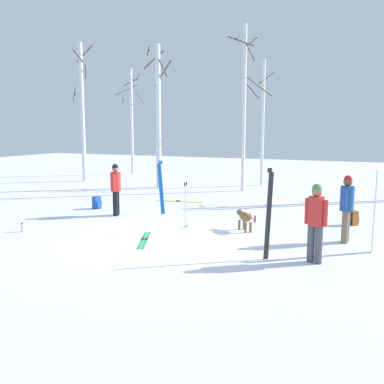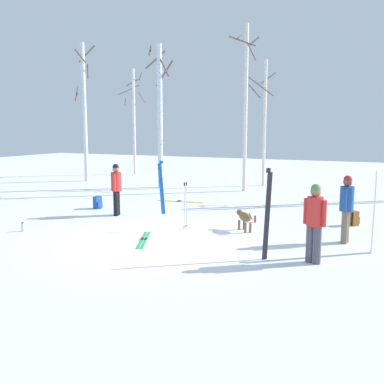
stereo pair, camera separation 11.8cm
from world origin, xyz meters
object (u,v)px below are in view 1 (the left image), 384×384
Objects in this scene: person_0 at (347,204)px; ski_pair_planted_2 at (161,188)px; backpack_0 at (353,218)px; water_bottle_1 at (255,219)px; birch_tree_0 at (82,110)px; backpack_1 at (97,203)px; dog at (244,217)px; ski_pair_planted_1 at (374,212)px; water_bottle_0 at (22,227)px; birch_tree_3 at (244,106)px; person_1 at (116,186)px; ski_pair_lying_1 at (179,201)px; ski_poles_0 at (186,204)px; person_2 at (316,218)px; birch_tree_4 at (262,121)px; ski_pair_planted_0 at (269,214)px; birch_tree_1 at (132,119)px; birch_tree_2 at (158,113)px; ski_pair_lying_0 at (144,240)px.

person_0 is 0.95× the size of ski_pair_planted_2.
water_bottle_1 is at bearing -163.39° from backpack_0.
water_bottle_1 is 13.58m from birch_tree_0.
backpack_1 is at bearing -48.97° from birch_tree_0.
ski_pair_planted_1 is (3.37, -0.88, 0.57)m from dog.
person_0 is at bearing -3.28° from dog.
water_bottle_0 is 0.04× the size of birch_tree_3.
backpack_0 is (7.27, 1.70, -0.77)m from person_1.
ski_pair_lying_1 is 1.40× the size of ski_poles_0.
birch_tree_0 is at bearing 158.94° from backpack_0.
birch_tree_0 is 9.05m from birch_tree_3.
person_2 is at bearing -43.62° from ski_pair_lying_1.
birch_tree_4 reaches higher than person_0.
person_2 is at bearing -21.66° from backpack_1.
birch_tree_0 is 0.99× the size of birch_tree_3.
ski_poles_0 is 6.36× the size of water_bottle_1.
person_1 is at bearing 155.42° from ski_pair_planted_0.
ski_poles_0 is (-1.61, -0.46, 0.34)m from dog.
birch_tree_4 reaches higher than person_2.
birch_tree_1 is (-9.39, 12.14, 2.71)m from ski_poles_0.
ski_pair_planted_1 is at bearing -47.65° from person_0.
ski_pair_planted_1 is at bearing -4.81° from ski_poles_0.
birch_tree_0 is (-14.22, 5.48, 3.60)m from backpack_0.
ski_pair_lying_1 is 5.65m from birch_tree_3.
birch_tree_1 reaches higher than ski_pair_planted_2.
birch_tree_1 is at bearing 136.29° from water_bottle_1.
dog is at bearing 176.72° from person_0.
ski_pair_lying_1 is at bearing 166.54° from backpack_0.
water_bottle_1 is 0.03× the size of birch_tree_2.
person_2 is 0.23× the size of birch_tree_3.
ski_pair_lying_1 is (-3.80, 3.59, -0.38)m from dog.
ski_pair_planted_2 is at bearing -97.49° from birch_tree_4.
birch_tree_1 is at bearing 126.25° from ski_pair_planted_2.
ski_pair_planted_1 is at bearing -29.45° from birch_tree_0.
birch_tree_3 reaches higher than backpack_0.
ski_pair_planted_2 reaches higher than person_0.
birch_tree_4 is (-4.86, 9.83, 2.24)m from person_0.
ski_pair_lying_0 is at bearing -43.86° from person_1.
ski_pair_lying_1 is 4.65m from ski_poles_0.
backpack_1 is 2.07× the size of water_bottle_1.
birch_tree_3 is at bearing 124.76° from ski_pair_planted_1.
person_2 is 19.34m from birch_tree_1.
birch_tree_4 reaches higher than ski_pair_planted_1.
person_0 is 2.55× the size of dog.
birch_tree_3 is (0.85, 6.33, 2.98)m from ski_pair_planted_2.
person_0 reaches higher than ski_pair_lying_1.
ski_poles_0 is at bearing -14.96° from person_1.
water_bottle_1 is (3.24, 0.06, -0.80)m from ski_pair_planted_2.
ski_pair_planted_1 is (7.89, -1.20, -0.02)m from person_1.
ski_pair_planted_1 is 4.07m from water_bottle_1.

